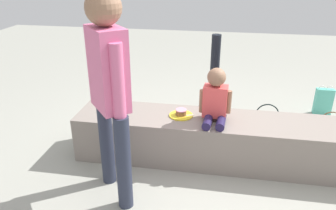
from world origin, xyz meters
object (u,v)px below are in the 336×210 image
at_px(child_seated, 215,99).
at_px(cake_box_white, 133,125).
at_px(water_bottle_near_gift, 184,122).
at_px(handbag_brown_canvas, 329,131).
at_px(gift_bag, 323,101).
at_px(cake_plate, 181,114).
at_px(adult_standing, 109,82).
at_px(handbag_black_leather, 266,125).
at_px(party_cup_red, 233,126).

distance_m(child_seated, cake_box_white, 1.17).
relative_size(water_bottle_near_gift, cake_box_white, 0.67).
bearing_deg(handbag_brown_canvas, gift_bag, 81.10).
bearing_deg(gift_bag, cake_plate, -142.26).
distance_m(adult_standing, handbag_black_leather, 1.92).
xyz_separation_m(child_seated, adult_standing, (-0.74, -0.59, 0.32)).
bearing_deg(party_cup_red, adult_standing, -126.96).
distance_m(adult_standing, cake_box_white, 1.40).
bearing_deg(child_seated, cake_box_white, 152.40).
xyz_separation_m(party_cup_red, handbag_brown_canvas, (0.97, -0.12, 0.08)).
bearing_deg(party_cup_red, water_bottle_near_gift, -171.32).
distance_m(cake_box_white, handbag_black_leather, 1.44).
distance_m(gift_bag, handbag_brown_canvas, 0.73).
height_order(water_bottle_near_gift, handbag_brown_canvas, handbag_brown_canvas).
bearing_deg(water_bottle_near_gift, gift_bag, 23.01).
bearing_deg(adult_standing, gift_bag, 42.63).
xyz_separation_m(cake_plate, party_cup_red, (0.51, 0.62, -0.40)).
bearing_deg(child_seated, gift_bag, 44.66).
distance_m(cake_plate, gift_bag, 2.03).
height_order(cake_plate, handbag_brown_canvas, cake_plate).
bearing_deg(water_bottle_near_gift, handbag_brown_canvas, -1.33).
xyz_separation_m(gift_bag, handbag_black_leather, (-0.74, -0.70, -0.03)).
relative_size(adult_standing, handbag_black_leather, 4.21).
relative_size(adult_standing, cake_box_white, 5.50).
xyz_separation_m(gift_bag, water_bottle_near_gift, (-1.62, -0.69, -0.08)).
bearing_deg(handbag_black_leather, cake_box_white, -175.84).
bearing_deg(handbag_black_leather, water_bottle_near_gift, 179.43).
distance_m(party_cup_red, handbag_brown_canvas, 0.98).
bearing_deg(cake_box_white, gift_bag, 20.18).
xyz_separation_m(water_bottle_near_gift, handbag_brown_canvas, (1.51, -0.04, 0.04)).
relative_size(water_bottle_near_gift, handbag_brown_canvas, 0.55).
relative_size(child_seated, gift_bag, 1.32).
relative_size(cake_plate, cake_box_white, 0.78).
bearing_deg(gift_bag, water_bottle_near_gift, -156.99).
bearing_deg(handbag_black_leather, adult_standing, -137.67).
xyz_separation_m(handbag_black_leather, handbag_brown_canvas, (0.63, -0.03, -0.01)).
relative_size(party_cup_red, cake_box_white, 0.33).
bearing_deg(cake_box_white, cake_plate, -35.88).
relative_size(child_seated, cake_box_white, 1.67).
bearing_deg(gift_bag, handbag_black_leather, -136.86).
bearing_deg(water_bottle_near_gift, handbag_black_leather, -0.57).
height_order(gift_bag, cake_box_white, gift_bag).
bearing_deg(gift_bag, party_cup_red, -150.68).
distance_m(child_seated, handbag_black_leather, 0.94).
height_order(cake_plate, handbag_black_leather, cake_plate).
relative_size(child_seated, water_bottle_near_gift, 2.49).
relative_size(party_cup_red, handbag_brown_canvas, 0.27).
relative_size(cake_plate, handbag_black_leather, 0.59).
xyz_separation_m(adult_standing, cake_plate, (0.44, 0.63, -0.51)).
bearing_deg(cake_plate, adult_standing, -124.50).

